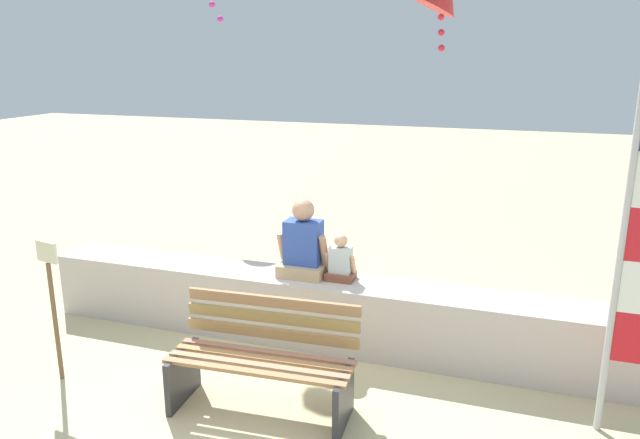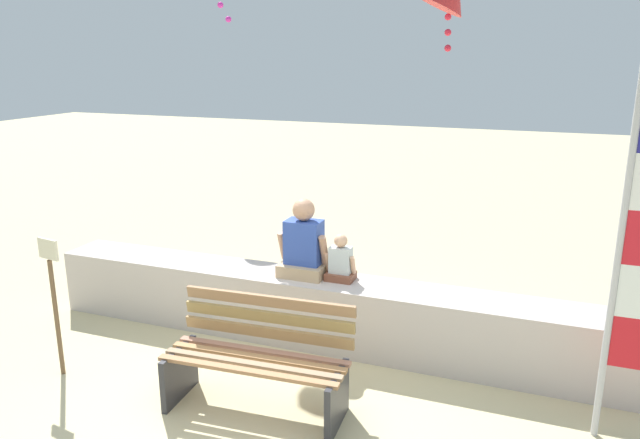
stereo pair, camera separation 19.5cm
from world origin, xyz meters
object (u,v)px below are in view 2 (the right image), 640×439
(sign_post, at_px, (54,296))
(person_child, at_px, (341,262))
(flag_banner, at_px, (639,227))
(park_bench, at_px, (258,361))
(person_adult, at_px, (304,246))

(sign_post, bearing_deg, person_child, 34.28)
(flag_banner, bearing_deg, park_bench, -168.31)
(person_child, xyz_separation_m, flag_banner, (2.41, -0.75, 0.80))
(park_bench, relative_size, flag_banner, 0.52)
(sign_post, bearing_deg, flag_banner, 8.86)
(person_child, height_order, flag_banner, flag_banner)
(person_adult, height_order, flag_banner, flag_banner)
(person_child, distance_m, sign_post, 2.60)
(park_bench, height_order, flag_banner, flag_banner)
(park_bench, height_order, sign_post, sign_post)
(person_adult, relative_size, person_child, 1.68)
(flag_banner, xyz_separation_m, sign_post, (-4.55, -0.71, -0.90))
(person_child, height_order, sign_post, sign_post)
(park_bench, height_order, person_adult, person_adult)
(flag_banner, bearing_deg, person_child, 162.63)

